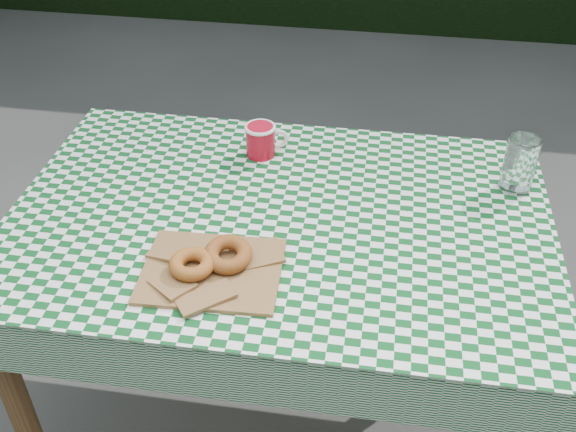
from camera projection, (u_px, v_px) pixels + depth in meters
The scene contains 8 objects.
ground at pixel (236, 359), 2.23m from camera, with size 60.00×60.00×0.00m, color #484944.
table at pixel (280, 325), 1.85m from camera, with size 1.28×0.85×0.75m, color brown.
tablecloth at pixel (279, 216), 1.61m from camera, with size 1.30×0.87×0.01m, color #0B491C.
paper_bag at pixel (212, 270), 1.45m from camera, with size 0.30×0.24×0.02m, color #8C613D.
bagel_front at pixel (192, 264), 1.43m from camera, with size 0.10×0.10×0.03m, color #A25821.
bagel_back at pixel (228, 254), 1.45m from camera, with size 0.11×0.11×0.03m, color brown.
coffee_mug at pixel (260, 140), 1.80m from camera, with size 0.16×0.16×0.09m, color #B10B1E, non-canonical shape.
drinking_glass at pixel (520, 164), 1.66m from camera, with size 0.08×0.08×0.14m, color white.
Camera 1 is at (0.41, -1.43, 1.74)m, focal length 41.90 mm.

